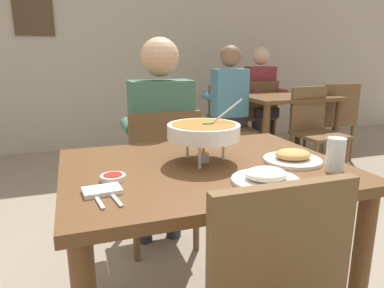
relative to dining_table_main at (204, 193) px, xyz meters
The scene contains 20 objects.
cafe_rear_partition 3.60m from the dining_table_main, 90.00° to the left, with size 10.00×0.10×3.00m, color #BCB2A3.
picture_frame_hung 3.70m from the dining_table_main, 103.63° to the left, with size 0.44×0.03×0.56m, color #4C3823.
dining_table_main is the anchor object (origin of this frame).
chair_diner_main 0.73m from the dining_table_main, 90.00° to the left, with size 0.44×0.44×0.90m.
diner_main 0.76m from the dining_table_main, 90.00° to the left, with size 0.40×0.45×1.31m.
curry_bowl 0.26m from the dining_table_main, 72.20° to the left, with size 0.33×0.30×0.26m.
rice_plate 0.33m from the dining_table_main, 64.80° to the right, with size 0.24×0.24×0.06m.
appetizer_plate 0.40m from the dining_table_main, 13.92° to the right, with size 0.24×0.24×0.06m.
sauce_dish 0.40m from the dining_table_main, 169.22° to the right, with size 0.09×0.09×0.02m.
napkin_folded 0.48m from the dining_table_main, 156.88° to the right, with size 0.12×0.08×0.02m, color white.
fork_utensil 0.51m from the dining_table_main, 152.49° to the right, with size 0.01×0.17×0.01m, color silver.
spoon_utensil 0.47m from the dining_table_main, 149.58° to the right, with size 0.01×0.17×0.01m, color silver.
drink_glass 0.54m from the dining_table_main, 28.16° to the right, with size 0.07×0.07×0.13m.
dining_table_far 2.74m from the dining_table_main, 49.58° to the left, with size 1.00×0.80×0.78m.
chair_bg_left 3.16m from the dining_table_main, 56.60° to the left, with size 0.48×0.48×0.90m.
chair_bg_middle 2.42m from the dining_table_main, 62.56° to the left, with size 0.49×0.49×0.90m.
chair_bg_right 3.11m from the dining_table_main, 39.89° to the left, with size 0.50×0.50×0.90m.
chair_bg_corner 2.44m from the dining_table_main, 41.85° to the left, with size 0.46×0.46×0.90m.
patron_bg_left 3.21m from the dining_table_main, 56.15° to the left, with size 0.40×0.45×1.31m.
patron_bg_middle 2.42m from the dining_table_main, 63.04° to the left, with size 0.40×0.45×1.31m.
Camera 1 is at (-0.49, -1.28, 1.21)m, focal length 32.89 mm.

